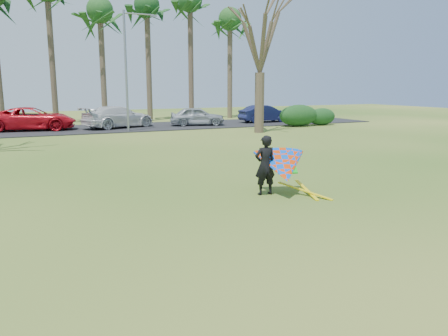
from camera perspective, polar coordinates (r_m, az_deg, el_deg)
name	(u,v)px	position (r m, az deg, el deg)	size (l,w,h in m)	color
ground	(262,233)	(9.63, 5.05, -8.48)	(100.00, 100.00, 0.00)	#1D5512
parking_strip	(92,129)	(33.33, -16.86, 4.91)	(46.00, 7.00, 0.06)	black
palm_6	(100,12)	(39.87, -15.91, 19.04)	(4.84, 4.84, 10.84)	#4C3E2D
palm_7	(147,7)	(40.83, -10.06, 20.03)	(4.84, 4.84, 11.54)	#4D3B2E
palm_8	(190,2)	(42.15, -4.46, 20.79)	(4.84, 4.84, 12.24)	brown
palm_9	(230,21)	(43.49, 0.79, 18.70)	(4.84, 4.84, 10.84)	brown
bare_tree_right	(260,32)	(29.88, 4.78, 17.27)	(6.27, 6.27, 9.21)	brown
streetlight	(128,65)	(30.64, -12.41, 12.96)	(2.28, 0.18, 8.00)	gray
hedge_near	(299,115)	(34.70, 9.72, 6.78)	(3.36, 1.53, 1.68)	#163C18
hedge_far	(322,117)	(36.05, 12.65, 6.56)	(2.44, 1.15, 1.36)	#153B18
car_2	(32,119)	(33.42, -23.77, 5.91)	(2.66, 5.78, 1.61)	red
car_3	(118,117)	(33.43, -13.62, 6.51)	(2.23, 5.48, 1.59)	silver
car_4	(197,116)	(34.48, -3.52, 6.78)	(1.70, 4.22, 1.44)	#9DA3AA
car_5	(265,114)	(37.57, 5.33, 7.09)	(1.53, 4.38, 1.44)	#191E4C
kite_flyer	(281,166)	(12.77, 7.43, 0.22)	(2.13, 2.39, 2.02)	black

